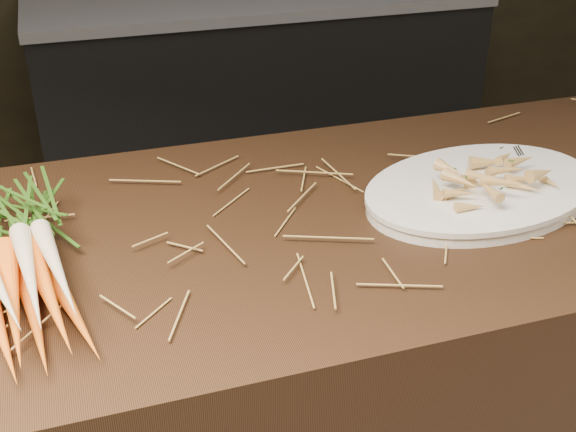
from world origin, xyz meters
name	(u,v)px	position (x,y,z in m)	size (l,w,h in m)	color
main_counter	(375,405)	(0.00, 0.30, 0.45)	(2.40, 0.70, 0.90)	black
back_counter	(260,95)	(0.30, 2.18, 0.42)	(1.82, 0.62, 0.84)	black
straw_bedding	(391,199)	(0.00, 0.30, 0.91)	(1.40, 0.60, 0.02)	olive
root_veg_bunch	(15,242)	(-0.59, 0.28, 0.94)	(0.22, 0.50, 0.09)	#E6600C
serving_platter	(480,192)	(0.15, 0.27, 0.91)	(0.43, 0.29, 0.02)	white
roasted_veg_heap	(483,173)	(0.15, 0.27, 0.95)	(0.21, 0.15, 0.05)	#AC7844
serving_fork	(553,169)	(0.30, 0.29, 0.92)	(0.01, 0.16, 0.00)	silver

